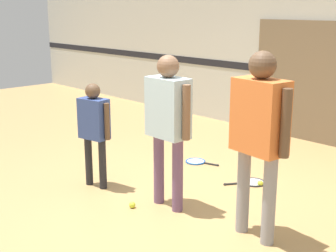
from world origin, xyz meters
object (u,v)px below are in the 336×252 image
(person_student_left, at_px, (94,124))
(tennis_ball_by_spare_racket, at_px, (260,183))
(person_instructor, at_px, (168,116))
(tennis_ball_near_instructor, at_px, (132,205))
(racket_second_spare, at_px, (197,162))
(racket_spare_on_floor, at_px, (252,182))
(person_student_right, at_px, (259,126))

(person_student_left, height_order, tennis_ball_by_spare_racket, person_student_left)
(person_instructor, distance_m, tennis_ball_near_instructor, 1.00)
(racket_second_spare, distance_m, tennis_ball_by_spare_racket, 1.08)
(person_instructor, relative_size, tennis_ball_near_instructor, 23.62)
(racket_second_spare, xyz_separation_m, tennis_ball_by_spare_racket, (1.08, -0.09, 0.02))
(person_student_left, bearing_deg, racket_spare_on_floor, 38.35)
(racket_spare_on_floor, distance_m, tennis_ball_near_instructor, 1.52)
(tennis_ball_near_instructor, bearing_deg, racket_second_spare, 108.96)
(person_student_right, bearing_deg, racket_second_spare, -26.08)
(racket_spare_on_floor, bearing_deg, person_student_left, -8.59)
(person_instructor, bearing_deg, tennis_ball_by_spare_racket, 75.73)
(person_instructor, height_order, person_student_right, person_student_right)
(racket_second_spare, bearing_deg, racket_spare_on_floor, -21.46)
(tennis_ball_near_instructor, bearing_deg, racket_spare_on_floor, 73.50)
(person_instructor, xyz_separation_m, tennis_ball_near_instructor, (-0.22, -0.29, -0.93))
(person_instructor, height_order, person_student_left, person_instructor)
(person_student_left, xyz_separation_m, tennis_ball_by_spare_racket, (1.30, 1.37, -0.71))
(racket_second_spare, xyz_separation_m, tennis_ball_near_instructor, (0.53, -1.54, 0.02))
(person_student_left, height_order, racket_spare_on_floor, person_student_left)
(person_instructor, distance_m, person_student_left, 1.02)
(person_instructor, relative_size, person_student_right, 0.94)
(racket_second_spare, bearing_deg, tennis_ball_near_instructor, -87.28)
(tennis_ball_near_instructor, bearing_deg, person_student_left, 173.71)
(racket_spare_on_floor, height_order, tennis_ball_near_instructor, tennis_ball_near_instructor)
(racket_spare_on_floor, xyz_separation_m, tennis_ball_near_instructor, (-0.43, -1.45, 0.02))
(person_student_left, xyz_separation_m, racket_spare_on_floor, (1.18, 1.37, -0.73))
(person_student_left, height_order, person_student_right, person_student_right)
(tennis_ball_by_spare_racket, bearing_deg, racket_second_spare, 175.21)
(racket_second_spare, bearing_deg, person_student_left, -114.79)
(person_student_left, distance_m, racket_second_spare, 1.65)
(tennis_ball_by_spare_racket, bearing_deg, person_student_left, -133.50)
(tennis_ball_near_instructor, bearing_deg, tennis_ball_by_spare_racket, 69.25)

